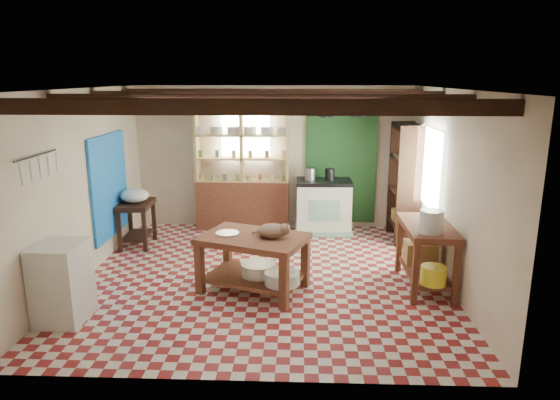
{
  "coord_description": "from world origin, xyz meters",
  "views": [
    {
      "loc": [
        0.5,
        -6.58,
        2.75
      ],
      "look_at": [
        0.22,
        0.3,
        1.04
      ],
      "focal_mm": 32.0,
      "sensor_mm": 36.0,
      "label": 1
    }
  ],
  "objects_px": {
    "work_table": "(253,263)",
    "right_counter": "(426,256)",
    "prep_table": "(137,224)",
    "white_cabinet": "(62,282)",
    "stove": "(323,206)",
    "cat": "(272,231)"
  },
  "relations": [
    {
      "from": "stove",
      "to": "right_counter",
      "type": "xyz_separation_m",
      "value": [
        1.25,
        -2.41,
        -0.04
      ]
    },
    {
      "from": "right_counter",
      "to": "cat",
      "type": "distance_m",
      "value": 2.08
    },
    {
      "from": "work_table",
      "to": "stove",
      "type": "relative_size",
      "value": 1.35
    },
    {
      "from": "white_cabinet",
      "to": "work_table",
      "type": "bearing_deg",
      "value": 24.94
    },
    {
      "from": "prep_table",
      "to": "white_cabinet",
      "type": "height_order",
      "value": "white_cabinet"
    },
    {
      "from": "stove",
      "to": "right_counter",
      "type": "height_order",
      "value": "stove"
    },
    {
      "from": "prep_table",
      "to": "white_cabinet",
      "type": "xyz_separation_m",
      "value": [
        -0.02,
        -2.62,
        0.09
      ]
    },
    {
      "from": "stove",
      "to": "prep_table",
      "type": "bearing_deg",
      "value": -164.63
    },
    {
      "from": "work_table",
      "to": "white_cabinet",
      "type": "xyz_separation_m",
      "value": [
        -2.12,
        -0.91,
        0.09
      ]
    },
    {
      "from": "white_cabinet",
      "to": "prep_table",
      "type": "bearing_deg",
      "value": 91.15
    },
    {
      "from": "prep_table",
      "to": "cat",
      "type": "bearing_deg",
      "value": -39.55
    },
    {
      "from": "prep_table",
      "to": "cat",
      "type": "height_order",
      "value": "cat"
    },
    {
      "from": "work_table",
      "to": "prep_table",
      "type": "bearing_deg",
      "value": 161.63
    },
    {
      "from": "right_counter",
      "to": "cat",
      "type": "relative_size",
      "value": 3.09
    },
    {
      "from": "right_counter",
      "to": "prep_table",
      "type": "bearing_deg",
      "value": 161.75
    },
    {
      "from": "cat",
      "to": "right_counter",
      "type": "bearing_deg",
      "value": 17.54
    },
    {
      "from": "stove",
      "to": "cat",
      "type": "xyz_separation_m",
      "value": [
        -0.78,
        -2.65,
        0.36
      ]
    },
    {
      "from": "work_table",
      "to": "right_counter",
      "type": "bearing_deg",
      "value": 25.75
    },
    {
      "from": "work_table",
      "to": "stove",
      "type": "xyz_separation_m",
      "value": [
        1.03,
        2.61,
        0.1
      ]
    },
    {
      "from": "work_table",
      "to": "white_cabinet",
      "type": "distance_m",
      "value": 2.31
    },
    {
      "from": "stove",
      "to": "cat",
      "type": "bearing_deg",
      "value": -107.03
    },
    {
      "from": "work_table",
      "to": "white_cabinet",
      "type": "height_order",
      "value": "white_cabinet"
    }
  ]
}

